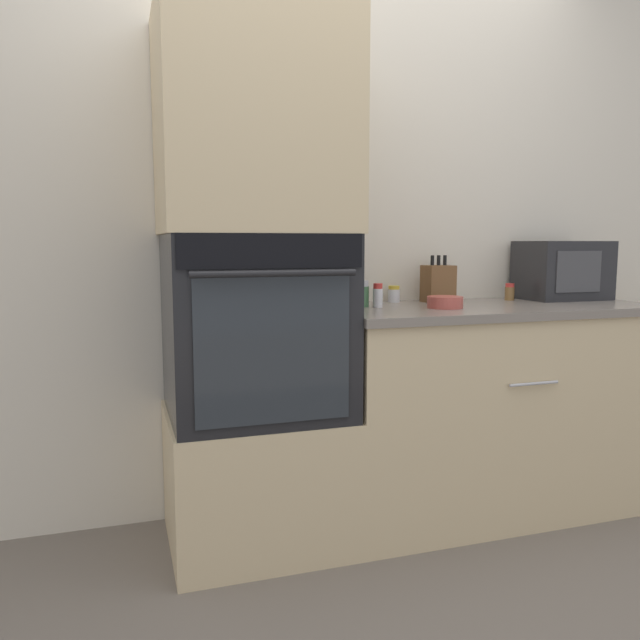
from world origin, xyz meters
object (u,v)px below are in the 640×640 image
Objects in this scene: wall_oven at (255,325)px; condiment_jar_back at (394,294)px; condiment_jar_far at (510,292)px; knife_block at (438,283)px; bowl at (445,302)px; condiment_jar_near at (363,294)px; microwave at (562,270)px; condiment_jar_mid at (378,296)px.

wall_oven reaches higher than condiment_jar_back.
condiment_jar_back is (-0.55, 0.09, -0.00)m from condiment_jar_far.
knife_block is 1.44× the size of bowl.
condiment_jar_near reaches higher than bowl.
microwave is at bearing 5.23° from wall_oven.
microwave is 0.64m from knife_block.
wall_oven is at bearing -168.34° from knife_block.
microwave is 3.90× the size of condiment_jar_mid.
condiment_jar_near is 0.06m from condiment_jar_mid.
condiment_jar_near reaches higher than condiment_jar_mid.
microwave is 0.83m from condiment_jar_back.
microwave reaches higher than condiment_jar_back.
condiment_jar_back is (0.69, 0.25, 0.08)m from wall_oven.
wall_oven reaches higher than knife_block.
condiment_jar_mid is 1.36× the size of condiment_jar_back.
knife_block is (-0.63, 0.04, -0.05)m from microwave.
condiment_jar_far reaches higher than condiment_jar_back.
condiment_jar_far is at bearing 174.89° from microwave.
condiment_jar_near is 1.50× the size of condiment_jar_back.
knife_block is (0.88, 0.18, 0.13)m from wall_oven.
wall_oven is 6.24× the size of condiment_jar_near.
condiment_jar_mid is at bearing 156.26° from bowl.
condiment_jar_near is 1.40× the size of condiment_jar_far.
wall_oven is 0.74m from condiment_jar_back.
bowl is at bearing -165.25° from microwave.
condiment_jar_far is (1.24, 0.16, 0.08)m from wall_oven.
condiment_jar_back reaches higher than bowl.
wall_oven is at bearing -174.77° from microwave.
condiment_jar_near is 0.27m from condiment_jar_back.
knife_block reaches higher than condiment_jar_near.
condiment_jar_mid reaches higher than bowl.
wall_oven is 4.69× the size of bowl.
microwave reaches higher than condiment_jar_mid.
condiment_jar_near is at bearing -177.58° from microwave.
bowl is 1.47× the size of condiment_jar_mid.
knife_block is at bearing 19.62° from condiment_jar_mid.
knife_block is at bearing 177.06° from condiment_jar_far.
microwave reaches higher than bowl.
condiment_jar_near is at bearing 154.10° from bowl.
condiment_jar_mid is at bearing 6.17° from wall_oven.
knife_block reaches higher than condiment_jar_mid.
microwave is at bearing -3.86° from knife_block.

